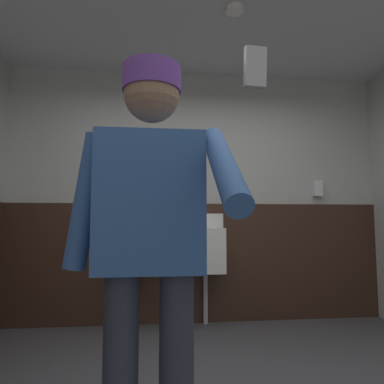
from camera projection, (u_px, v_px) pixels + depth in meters
wall_back at (198, 194)px, 3.63m from camera, size 4.67×0.12×2.73m
wainscot_band_back at (199, 262)px, 3.49m from camera, size 4.07×0.03×1.26m
downlight_far at (235, 10)px, 2.53m from camera, size 0.14×0.14×0.03m
urinal_left at (133, 250)px, 3.29m from camera, size 0.40×0.34×1.24m
urinal_middle at (207, 249)px, 3.37m from camera, size 0.40×0.34×1.24m
privacy_divider_panel at (171, 233)px, 3.28m from camera, size 0.04×0.40×0.90m
person at (150, 231)px, 1.32m from camera, size 0.65×0.60×1.73m
cell_phone at (255, 67)px, 0.90m from camera, size 0.06×0.04×0.11m
soap_dispenser at (317, 188)px, 3.68m from camera, size 0.10×0.07×0.18m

